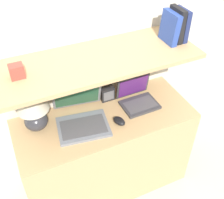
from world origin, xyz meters
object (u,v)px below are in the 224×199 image
object	(u,v)px
book_navy	(181,24)
laptop_small	(138,99)
router_box	(106,92)
shelf_gadget	(17,71)
book_black	(176,25)
book_blue	(170,28)
computer_mouse	(119,121)
table_lamp	(33,107)
laptop_large	(81,116)

from	to	relation	value
book_navy	laptop_small	bearing A→B (deg)	-175.67
router_box	shelf_gadget	distance (m)	0.73
book_black	book_blue	bearing A→B (deg)	180.00
laptop_small	computer_mouse	bearing A→B (deg)	-147.89
book_navy	shelf_gadget	size ratio (longest dim) A/B	2.64
laptop_small	table_lamp	bearing A→B (deg)	175.63
book_blue	shelf_gadget	distance (m)	0.98
laptop_small	book_blue	world-z (taller)	book_blue
table_lamp	laptop_large	distance (m)	0.32
table_lamp	book_blue	bearing A→B (deg)	-1.99
table_lamp	laptop_small	xyz separation A→B (m)	(0.72, -0.06, -0.14)
laptop_small	shelf_gadget	bearing A→B (deg)	178.29
book_navy	book_black	world-z (taller)	book_black
laptop_large	computer_mouse	distance (m)	0.26
laptop_large	computer_mouse	bearing A→B (deg)	-27.38
laptop_small	router_box	world-z (taller)	laptop_small
computer_mouse	shelf_gadget	world-z (taller)	shelf_gadget
book_black	shelf_gadget	world-z (taller)	book_black
table_lamp	book_black	world-z (taller)	book_black
table_lamp	laptop_small	world-z (taller)	table_lamp
table_lamp	shelf_gadget	distance (m)	0.31
book_navy	book_black	bearing A→B (deg)	180.00
table_lamp	book_black	size ratio (longest dim) A/B	1.41
computer_mouse	shelf_gadget	xyz separation A→B (m)	(-0.55, 0.16, 0.46)
book_navy	book_blue	xyz separation A→B (m)	(-0.09, 0.00, -0.00)
table_lamp	router_box	world-z (taller)	table_lamp
table_lamp	book_blue	distance (m)	1.01
book_blue	shelf_gadget	size ratio (longest dim) A/B	2.57
computer_mouse	shelf_gadget	bearing A→B (deg)	164.30
table_lamp	computer_mouse	world-z (taller)	table_lamp
laptop_small	book_navy	world-z (taller)	book_navy
computer_mouse	book_blue	distance (m)	0.69
computer_mouse	book_navy	bearing A→B (deg)	16.87
laptop_small	book_black	xyz separation A→B (m)	(0.26, 0.02, 0.52)
computer_mouse	router_box	bearing A→B (deg)	84.04
computer_mouse	table_lamp	bearing A→B (deg)	159.87
laptop_large	book_black	xyz separation A→B (m)	(0.70, 0.04, 0.50)
table_lamp	laptop_large	world-z (taller)	table_lamp
book_black	shelf_gadget	distance (m)	1.03
table_lamp	router_box	size ratio (longest dim) A/B	2.93
table_lamp	router_box	distance (m)	0.56
router_box	shelf_gadget	size ratio (longest dim) A/B	1.35
router_box	book_black	size ratio (longest dim) A/B	0.48
router_box	book_navy	xyz separation A→B (m)	(0.48, -0.12, 0.50)
book_black	book_blue	distance (m)	0.05
book_navy	shelf_gadget	world-z (taller)	book_navy
laptop_large	laptop_small	xyz separation A→B (m)	(0.44, 0.01, -0.01)
book_navy	book_blue	distance (m)	0.09
laptop_small	book_black	distance (m)	0.58
computer_mouse	book_blue	bearing A→B (deg)	20.05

